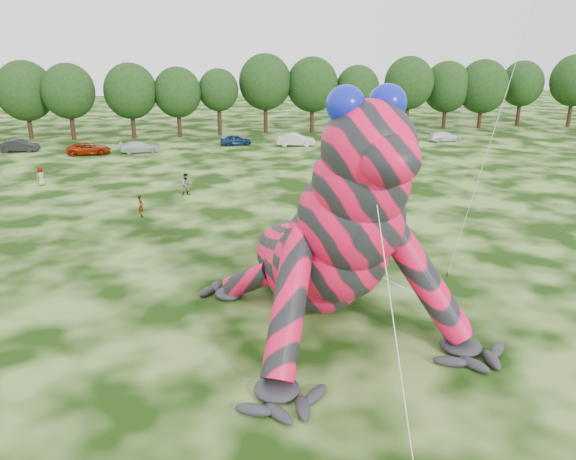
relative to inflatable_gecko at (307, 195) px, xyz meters
The scene contains 27 objects.
ground 8.15m from the inflatable_gecko, 114.15° to the right, with size 240.00×240.00×0.00m, color #16330A.
inflatable_gecko is the anchor object (origin of this frame).
tree_5 58.68m from the inflatable_gecko, 115.94° to the left, with size 7.16×6.44×9.80m, color black, non-canonical shape.
tree_6 54.84m from the inflatable_gecko, 111.50° to the left, with size 6.52×5.86×9.49m, color black, non-canonical shape.
tree_7 52.68m from the inflatable_gecko, 103.86° to the left, with size 6.68×6.01×9.48m, color black, non-canonical shape.
tree_8 51.77m from the inflatable_gecko, 97.50° to the left, with size 6.14×5.53×8.94m, color black, non-canonical shape.
tree_9 51.71m from the inflatable_gecko, 91.64° to the left, with size 5.27×4.74×8.68m, color black, non-canonical shape.
tree_10 53.14m from the inflatable_gecko, 84.76° to the left, with size 7.09×6.38×10.50m, color black, non-canonical shape.
tree_11 53.72m from the inflatable_gecko, 77.92° to the left, with size 7.01×6.31×10.07m, color black, non-canonical shape.
tree_12 54.93m from the inflatable_gecko, 71.45° to the left, with size 5.99×5.39×8.97m, color black, non-canonical shape.
tree_13 57.04m from the inflatable_gecko, 64.46° to the left, with size 6.83×6.15×10.13m, color black, non-canonical shape.
tree_14 61.41m from the inflatable_gecko, 59.77° to the left, with size 6.82×6.14×9.40m, color black, non-canonical shape.
tree_15 63.30m from the inflatable_gecko, 55.41° to the left, with size 7.17×6.45×9.63m, color black, non-canonical shape.
tree_16 68.75m from the inflatable_gecko, 51.38° to the left, with size 6.26×5.63×9.37m, color black, non-canonical shape.
tree_17 71.01m from the inflatable_gecko, 45.91° to the left, with size 6.98×6.28×10.30m, color black, non-canonical shape.
car_1 50.10m from the inflatable_gecko, 119.53° to the left, with size 1.48×4.24×1.40m, color black.
car_2 43.94m from the inflatable_gecko, 112.23° to the left, with size 2.16×4.69×1.30m, color maroon.
car_3 42.49m from the inflatable_gecko, 105.19° to the left, with size 1.76×4.34×1.26m, color silver.
car_4 43.83m from the inflatable_gecko, 89.97° to the left, with size 1.51×3.75×1.28m, color #0F2147.
car_5 42.80m from the inflatable_gecko, 80.39° to the left, with size 1.59×4.56×1.50m, color beige.
car_6 45.54m from the inflatable_gecko, 71.17° to the left, with size 2.23×4.83×1.34m, color #272729.
car_7 49.74m from the inflatable_gecko, 58.21° to the left, with size 1.74×4.29×1.25m, color white.
spectator_1 22.17m from the inflatable_gecko, 105.31° to the left, with size 0.88×0.68×1.80m, color gray.
spectator_2 25.45m from the inflatable_gecko, 58.76° to the left, with size 1.17×0.67×1.81m, color gray.
spectator_0 18.32m from the inflatable_gecko, 120.11° to the left, with size 0.58×0.38×1.59m, color gray.
spectator_5 15.74m from the inflatable_gecko, 76.70° to the left, with size 1.49×0.47×1.60m, color gray.
spectator_4 32.42m from the inflatable_gecko, 124.68° to the left, with size 0.77×0.50×1.58m, color gray.
Camera 1 is at (-2.37, -18.50, 11.89)m, focal length 35.00 mm.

